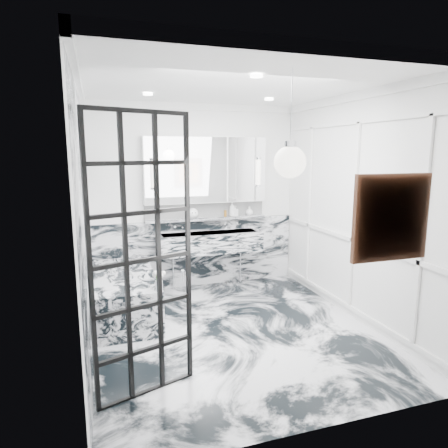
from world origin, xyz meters
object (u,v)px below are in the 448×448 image
object	(u,v)px
trough_sink	(210,242)
crittall_door	(143,260)
bathtub	(125,294)
mirror_cabinet	(206,170)

from	to	relation	value
trough_sink	crittall_door	bearing A→B (deg)	-117.32
crittall_door	bathtub	world-z (taller)	crittall_door
crittall_door	mirror_cabinet	world-z (taller)	crittall_door
mirror_cabinet	bathtub	world-z (taller)	mirror_cabinet
crittall_door	trough_sink	distance (m)	2.81
trough_sink	mirror_cabinet	size ratio (longest dim) A/B	0.84
trough_sink	mirror_cabinet	bearing A→B (deg)	90.00
trough_sink	bathtub	bearing A→B (deg)	-153.52
mirror_cabinet	bathtub	bearing A→B (deg)	-147.94
crittall_door	bathtub	size ratio (longest dim) A/B	1.46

